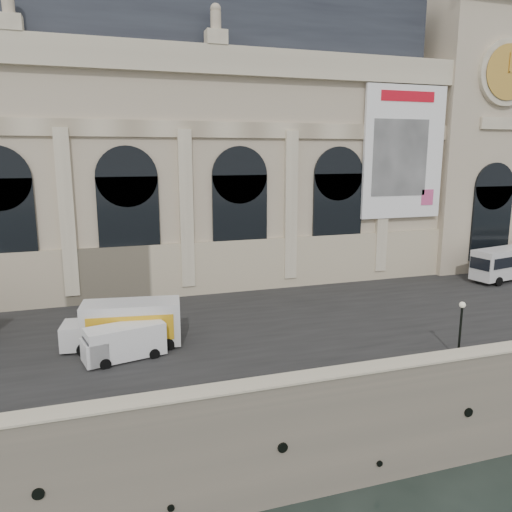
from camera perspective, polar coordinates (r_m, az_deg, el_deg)
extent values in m
cube|color=#7A6E5E|center=(59.87, -10.84, -4.01)|extent=(160.00, 70.00, 6.00)
cube|color=#2D2D2D|center=(39.12, -7.10, -7.70)|extent=(160.00, 24.00, 0.06)
cube|color=#7A6E5E|center=(26.89, -1.52, -15.75)|extent=(160.00, 1.20, 1.10)
cube|color=beige|center=(26.62, -1.52, -14.60)|extent=(160.00, 1.40, 0.12)
cube|color=#BBAB8F|center=(53.37, -17.35, 9.05)|extent=(68.00, 18.00, 22.00)
cube|color=beige|center=(45.40, -16.54, -2.13)|extent=(68.60, 0.40, 5.00)
cube|color=beige|center=(44.74, -17.97, 21.24)|extent=(69.00, 0.80, 2.40)
cube|color=beige|center=(44.24, -17.49, 13.81)|extent=(68.00, 0.30, 1.40)
cube|color=#292E37|center=(54.69, -18.32, 23.84)|extent=(64.00, 15.00, 6.00)
cube|color=black|center=(45.21, -27.01, 2.19)|extent=(5.20, 0.25, 9.00)
cube|color=beige|center=(44.42, -20.82, 4.51)|extent=(1.20, 0.50, 14.00)
cube|color=black|center=(44.70, -14.27, 3.01)|extent=(5.20, 0.25, 9.00)
cylinder|color=black|center=(44.27, -14.56, 8.78)|extent=(5.20, 0.25, 5.20)
cube|color=beige|center=(45.01, -7.98, 5.24)|extent=(1.20, 0.50, 14.00)
cube|color=black|center=(46.38, -1.84, 3.67)|extent=(5.20, 0.25, 9.00)
cylinder|color=black|center=(45.97, -1.87, 9.23)|extent=(5.20, 0.25, 5.20)
cube|color=beige|center=(47.75, 3.98, 5.69)|extent=(1.20, 0.50, 14.00)
cube|color=black|center=(50.05, 9.26, 4.11)|extent=(5.20, 0.25, 9.00)
cylinder|color=black|center=(49.67, 9.43, 9.26)|extent=(5.20, 0.25, 5.20)
cube|color=beige|center=(52.28, 14.27, 5.87)|extent=(1.20, 0.50, 14.00)
cube|color=white|center=(52.97, 16.53, 11.25)|extent=(9.00, 0.35, 13.00)
cube|color=red|center=(53.09, 17.00, 17.07)|extent=(6.00, 0.06, 1.00)
cube|color=gray|center=(52.53, 16.16, 10.72)|extent=(6.20, 0.06, 7.50)
cube|color=#C9477D|center=(54.73, 18.99, 6.37)|extent=(1.40, 0.06, 1.60)
cube|color=#BBAB8F|center=(64.74, 21.62, 12.68)|extent=(12.00, 14.00, 30.00)
cylinder|color=beige|center=(59.80, 26.67, 18.22)|extent=(6.60, 0.50, 6.60)
cylinder|color=black|center=(59.58, 26.88, 18.23)|extent=(5.40, 0.15, 5.40)
cylinder|color=gold|center=(59.53, 26.93, 18.23)|extent=(5.50, 0.06, 5.50)
cube|color=gold|center=(59.60, 27.07, 19.09)|extent=(0.14, 0.05, 2.00)
cube|color=black|center=(59.78, 25.26, 3.39)|extent=(5.00, 0.25, 8.00)
cube|color=black|center=(54.06, 24.21, -0.83)|extent=(0.51, 2.19, 1.16)
cube|color=black|center=(59.42, 26.63, 0.10)|extent=(10.42, 2.15, 1.06)
cylinder|color=black|center=(54.92, 25.98, -2.66)|extent=(1.00, 0.47, 0.96)
cylinder|color=black|center=(56.27, 23.99, -2.16)|extent=(1.00, 0.47, 0.96)
cube|color=white|center=(33.24, -14.70, -9.38)|extent=(5.15, 2.92, 2.07)
cube|color=white|center=(32.93, -17.97, -10.37)|extent=(1.75, 2.14, 1.44)
cube|color=black|center=(32.66, -18.89, -9.69)|extent=(0.42, 1.59, 0.72)
cylinder|color=black|center=(32.37, -16.83, -11.76)|extent=(0.72, 0.37, 0.68)
cylinder|color=black|center=(34.07, -17.63, -10.61)|extent=(0.72, 0.37, 0.68)
cylinder|color=black|center=(33.14, -11.53, -10.92)|extent=(0.72, 0.37, 0.68)
cylinder|color=black|center=(34.81, -12.58, -9.84)|extent=(0.72, 0.37, 0.68)
cube|color=silver|center=(35.11, -14.01, -7.41)|extent=(6.77, 3.39, 2.92)
cube|color=gold|center=(33.91, -14.17, -8.11)|extent=(5.57, 0.87, 1.73)
cube|color=red|center=(33.91, -14.17, -8.11)|extent=(3.21, 0.51, 0.65)
cube|color=silver|center=(35.81, -19.89, -8.49)|extent=(2.05, 2.60, 1.62)
cylinder|color=black|center=(34.76, -19.11, -10.09)|extent=(0.90, 0.42, 0.86)
cylinder|color=black|center=(37.05, -18.49, -8.69)|extent=(0.90, 0.42, 0.86)
cylinder|color=black|center=(34.24, -10.04, -9.94)|extent=(0.90, 0.42, 0.86)
cylinder|color=black|center=(36.57, -10.02, -8.52)|extent=(0.90, 0.42, 0.86)
cylinder|color=black|center=(35.00, 22.08, -10.61)|extent=(0.39, 0.39, 0.35)
cylinder|color=black|center=(34.45, 22.28, -8.15)|extent=(0.14, 0.14, 3.55)
sphere|color=beige|center=(33.90, 22.52, -5.17)|extent=(0.39, 0.39, 0.39)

